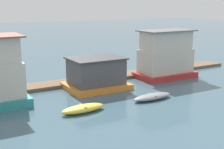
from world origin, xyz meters
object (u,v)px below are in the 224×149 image
houseboat_orange (96,74)px  dinghy_grey (152,97)px  houseboat_red (166,56)px  dinghy_yellow (83,108)px

houseboat_orange → dinghy_grey: houseboat_orange is taller
houseboat_red → dinghy_grey: (-5.76, -5.46, -1.99)m
dinghy_grey → dinghy_yellow: bearing=179.0°
houseboat_orange → houseboat_red: size_ratio=0.88×
dinghy_grey → houseboat_red: bearing=43.4°
houseboat_red → dinghy_grey: 8.18m
houseboat_orange → dinghy_grey: size_ratio=1.50×
houseboat_orange → dinghy_yellow: (-3.65, -5.07, -1.04)m
houseboat_red → dinghy_yellow: houseboat_red is taller
houseboat_orange → dinghy_yellow: size_ratio=1.62×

